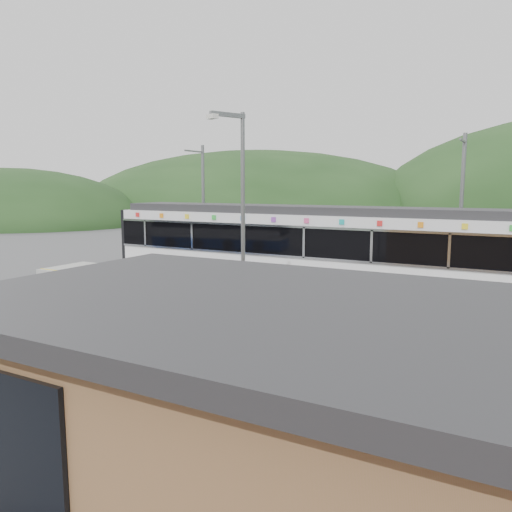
% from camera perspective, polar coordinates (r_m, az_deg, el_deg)
% --- Properties ---
extents(ground, '(120.00, 120.00, 0.00)m').
position_cam_1_polar(ground, '(18.89, -3.15, -6.34)').
color(ground, '#4C4C4F').
rests_on(ground, ground).
extents(hills, '(146.00, 149.00, 26.00)m').
position_cam_1_polar(hills, '(21.64, 18.75, -4.91)').
color(hills, '#1E3D19').
rests_on(hills, ground).
extents(platform, '(26.00, 3.20, 0.30)m').
position_cam_1_polar(platform, '(21.66, 1.45, -4.06)').
color(platform, '#9E9E99').
rests_on(platform, ground).
extents(yellow_line, '(26.00, 0.10, 0.01)m').
position_cam_1_polar(yellow_line, '(20.50, -0.21, -4.31)').
color(yellow_line, yellow).
rests_on(yellow_line, platform).
extents(train, '(20.44, 3.01, 3.74)m').
position_cam_1_polar(train, '(23.51, 5.84, 1.59)').
color(train, black).
rests_on(train, ground).
extents(catenary_mast_west, '(0.18, 1.80, 7.00)m').
position_cam_1_polar(catenary_mast_west, '(29.32, -6.08, 5.96)').
color(catenary_mast_west, slate).
rests_on(catenary_mast_west, ground).
extents(catenary_mast_east, '(0.18, 1.80, 7.00)m').
position_cam_1_polar(catenary_mast_east, '(24.28, 22.37, 4.98)').
color(catenary_mast_east, slate).
rests_on(catenary_mast_east, ground).
extents(station_shelter, '(9.20, 6.20, 3.00)m').
position_cam_1_polar(station_shelter, '(8.12, -0.51, -14.63)').
color(station_shelter, olive).
rests_on(station_shelter, ground).
extents(lamp_post, '(0.56, 1.22, 6.73)m').
position_cam_1_polar(lamp_post, '(14.33, -1.77, 5.29)').
color(lamp_post, slate).
rests_on(lamp_post, ground).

